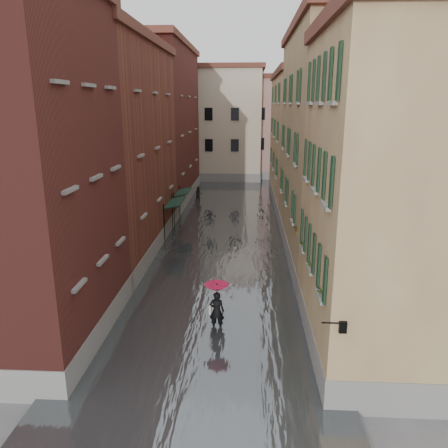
# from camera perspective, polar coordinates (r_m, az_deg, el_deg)

# --- Properties ---
(ground) EXTENTS (120.00, 120.00, 0.00)m
(ground) POSITION_cam_1_polar(r_m,az_deg,el_deg) (19.78, -1.80, -12.17)
(ground) COLOR #5C5D5F
(ground) RESTS_ON ground
(floodwater) EXTENTS (10.00, 60.00, 0.20)m
(floodwater) POSITION_cam_1_polar(r_m,az_deg,el_deg) (31.81, 0.20, -1.09)
(floodwater) COLOR #4F5458
(floodwater) RESTS_ON ground
(building_left_near) EXTENTS (6.00, 8.00, 13.00)m
(building_left_near) POSITION_cam_1_polar(r_m,az_deg,el_deg) (17.87, -25.67, 5.35)
(building_left_near) COLOR maroon
(building_left_near) RESTS_ON ground
(building_left_mid) EXTENTS (6.00, 14.00, 12.50)m
(building_left_mid) POSITION_cam_1_polar(r_m,az_deg,el_deg) (27.96, -14.90, 8.97)
(building_left_mid) COLOR brown
(building_left_mid) RESTS_ON ground
(building_left_far) EXTENTS (6.00, 16.00, 14.00)m
(building_left_far) POSITION_cam_1_polar(r_m,az_deg,el_deg) (42.38, -8.71, 12.37)
(building_left_far) COLOR maroon
(building_left_far) RESTS_ON ground
(building_right_near) EXTENTS (6.00, 8.00, 11.50)m
(building_right_near) POSITION_cam_1_polar(r_m,az_deg,el_deg) (16.73, 22.04, 2.52)
(building_right_near) COLOR #976F4E
(building_right_near) RESTS_ON ground
(building_right_mid) EXTENTS (6.00, 14.00, 13.00)m
(building_right_mid) POSITION_cam_1_polar(r_m,az_deg,el_deg) (27.13, 14.89, 9.32)
(building_right_mid) COLOR #A18561
(building_right_mid) RESTS_ON ground
(building_right_far) EXTENTS (6.00, 16.00, 11.50)m
(building_right_far) POSITION_cam_1_polar(r_m,az_deg,el_deg) (41.94, 10.78, 10.53)
(building_right_far) COLOR #976F4E
(building_right_far) RESTS_ON ground
(building_end_cream) EXTENTS (12.00, 9.00, 13.00)m
(building_end_cream) POSITION_cam_1_polar(r_m,az_deg,el_deg) (55.70, -1.58, 12.73)
(building_end_cream) COLOR beige
(building_end_cream) RESTS_ON ground
(building_end_pink) EXTENTS (10.00, 9.00, 12.00)m
(building_end_pink) POSITION_cam_1_polar(r_m,az_deg,el_deg) (57.70, 7.74, 12.19)
(building_end_pink) COLOR tan
(building_end_pink) RESTS_ON ground
(awning_near) EXTENTS (1.09, 3.18, 2.80)m
(awning_near) POSITION_cam_1_polar(r_m,az_deg,el_deg) (30.46, -6.48, 2.67)
(awning_near) COLOR #152F24
(awning_near) RESTS_ON ground
(awning_far) EXTENTS (1.09, 2.81, 2.80)m
(awning_far) POSITION_cam_1_polar(r_m,az_deg,el_deg) (34.07, -5.45, 4.05)
(awning_far) COLOR #152F24
(awning_far) RESTS_ON ground
(wall_lantern) EXTENTS (0.71, 0.22, 0.35)m
(wall_lantern) POSITION_cam_1_polar(r_m,az_deg,el_deg) (13.29, 15.14, -12.75)
(wall_lantern) COLOR black
(wall_lantern) RESTS_ON ground
(window_planters) EXTENTS (0.59, 8.36, 0.84)m
(window_planters) POSITION_cam_1_polar(r_m,az_deg,el_deg) (17.94, 11.18, -3.24)
(window_planters) COLOR brown
(window_planters) RESTS_ON ground
(pedestrian_main) EXTENTS (1.02, 1.02, 2.06)m
(pedestrian_main) POSITION_cam_1_polar(r_m,az_deg,el_deg) (18.25, -0.96, -10.18)
(pedestrian_main) COLOR black
(pedestrian_main) RESTS_ON ground
(pedestrian_far) EXTENTS (0.90, 0.80, 1.53)m
(pedestrian_far) POSITION_cam_1_polar(r_m,az_deg,el_deg) (41.91, -3.31, 3.89)
(pedestrian_far) COLOR black
(pedestrian_far) RESTS_ON ground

